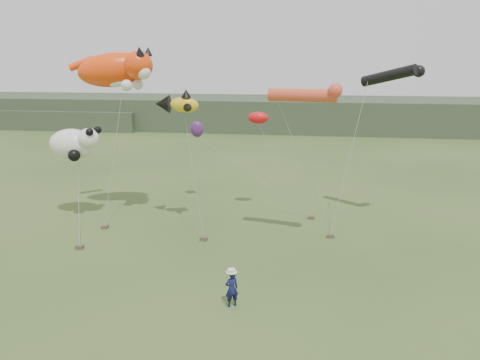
{
  "coord_description": "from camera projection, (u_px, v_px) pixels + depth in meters",
  "views": [
    {
      "loc": [
        4.13,
        -17.53,
        9.0
      ],
      "look_at": [
        1.17,
        3.0,
        3.62
      ],
      "focal_mm": 35.0,
      "sensor_mm": 36.0,
      "label": 1
    }
  ],
  "objects": [
    {
      "name": "ground",
      "position": [
        202.0,
        280.0,
        19.63
      ],
      "size": [
        120.0,
        120.0,
        0.0
      ],
      "primitive_type": "plane",
      "color": "#385123",
      "rests_on": "ground"
    },
    {
      "name": "headland",
      "position": [
        253.0,
        114.0,
        62.39
      ],
      "size": [
        90.0,
        13.0,
        4.0
      ],
      "color": "#2D3D28",
      "rests_on": "ground"
    },
    {
      "name": "misc_kites",
      "position": [
        229.0,
        123.0,
        28.22
      ],
      "size": [
        5.06,
        2.21,
        1.84
      ],
      "color": "red",
      "rests_on": "ground"
    },
    {
      "name": "panda_kite",
      "position": [
        74.0,
        144.0,
        26.45
      ],
      "size": [
        3.07,
        1.98,
        1.9
      ],
      "color": "white",
      "rests_on": "ground"
    },
    {
      "name": "fish_kite",
      "position": [
        176.0,
        104.0,
        24.5
      ],
      "size": [
        2.51,
        1.67,
        1.29
      ],
      "color": "gold",
      "rests_on": "ground"
    },
    {
      "name": "cat_kite",
      "position": [
        120.0,
        69.0,
        25.81
      ],
      "size": [
        5.5,
        3.09,
        2.41
      ],
      "color": "#FF400B",
      "rests_on": "ground"
    },
    {
      "name": "sandbag_anchors",
      "position": [
        209.0,
        232.0,
        24.75
      ],
      "size": [
        12.58,
        6.38,
        0.18
      ],
      "color": "brown",
      "rests_on": "ground"
    },
    {
      "name": "tube_kites",
      "position": [
        352.0,
        84.0,
        23.23
      ],
      "size": [
        7.89,
        6.36,
        1.73
      ],
      "color": "black",
      "rests_on": "ground"
    },
    {
      "name": "festival_attendant",
      "position": [
        232.0,
        289.0,
        17.4
      ],
      "size": [
        0.62,
        0.56,
        1.42
      ],
      "primitive_type": "imported",
      "rotation": [
        0.0,
        0.0,
        3.7
      ],
      "color": "#121646",
      "rests_on": "ground"
    }
  ]
}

